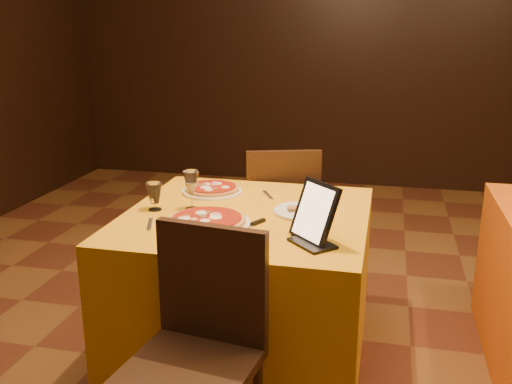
% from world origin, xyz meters
% --- Properties ---
extents(wall_back, '(6.00, 0.01, 2.80)m').
position_xyz_m(wall_back, '(0.00, 3.50, 1.40)').
color(wall_back, black).
rests_on(wall_back, floor).
extents(main_table, '(1.10, 1.10, 0.75)m').
position_xyz_m(main_table, '(-0.42, 0.16, 0.38)').
color(main_table, orange).
rests_on(main_table, floor).
extents(chair_main_near, '(0.47, 0.47, 0.91)m').
position_xyz_m(chair_main_near, '(-0.42, -0.65, 0.46)').
color(chair_main_near, black).
rests_on(chair_main_near, floor).
extents(chair_main_far, '(0.55, 0.55, 0.91)m').
position_xyz_m(chair_main_far, '(-0.42, 0.98, 0.46)').
color(chair_main_far, black).
rests_on(chair_main_far, floor).
extents(pizza_near, '(0.37, 0.37, 0.03)m').
position_xyz_m(pizza_near, '(-0.54, -0.04, 0.77)').
color(pizza_near, white).
rests_on(pizza_near, main_table).
extents(pizza_far, '(0.31, 0.31, 0.03)m').
position_xyz_m(pizza_far, '(-0.67, 0.44, 0.77)').
color(pizza_far, white).
rests_on(pizza_far, main_table).
extents(cutlet_dish, '(0.28, 0.28, 0.03)m').
position_xyz_m(cutlet_dish, '(-0.16, 0.22, 0.76)').
color(cutlet_dish, white).
rests_on(cutlet_dish, main_table).
extents(wine_glass, '(0.08, 0.08, 0.19)m').
position_xyz_m(wine_glass, '(-0.68, 0.15, 0.84)').
color(wine_glass, '#DAD57B').
rests_on(wine_glass, main_table).
extents(water_glass, '(0.08, 0.08, 0.13)m').
position_xyz_m(water_glass, '(-0.84, 0.10, 0.81)').
color(water_glass, white).
rests_on(water_glass, main_table).
extents(tablet, '(0.22, 0.22, 0.24)m').
position_xyz_m(tablet, '(-0.07, -0.12, 0.87)').
color(tablet, black).
rests_on(tablet, main_table).
extents(knife, '(0.11, 0.19, 0.01)m').
position_xyz_m(knife, '(-0.37, -0.05, 0.75)').
color(knife, '#B8B8BF').
rests_on(knife, main_table).
extents(fork_near, '(0.07, 0.15, 0.01)m').
position_xyz_m(fork_near, '(-0.78, -0.09, 0.75)').
color(fork_near, silver).
rests_on(fork_near, main_table).
extents(fork_far, '(0.09, 0.14, 0.01)m').
position_xyz_m(fork_far, '(-0.38, 0.45, 0.75)').
color(fork_far, '#ADABB2').
rests_on(fork_far, main_table).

